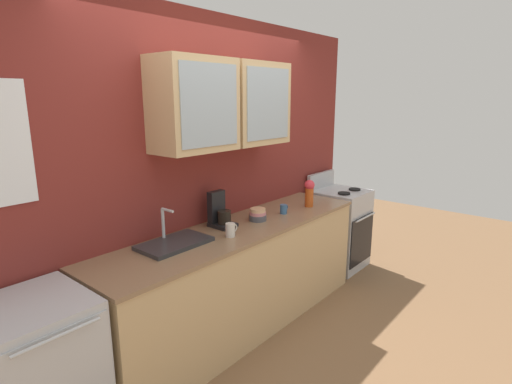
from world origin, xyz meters
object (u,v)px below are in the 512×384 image
at_px(sink_faucet, 174,243).
at_px(vase, 309,192).
at_px(bowl_stack, 258,215).
at_px(coffee_maker, 220,213).
at_px(stove_range, 339,228).
at_px(dishwasher, 40,379).
at_px(cup_near_bowls, 284,209).
at_px(cup_near_sink, 231,230).

distance_m(sink_faucet, vase, 1.53).
height_order(sink_faucet, bowl_stack, sink_faucet).
bearing_deg(coffee_maker, sink_faucet, -173.17).
distance_m(stove_range, dishwasher, 3.34).
bearing_deg(vase, sink_faucet, 173.60).
distance_m(sink_faucet, bowl_stack, 0.85).
relative_size(sink_faucet, cup_near_bowls, 5.13).
height_order(sink_faucet, cup_near_bowls, sink_faucet).
relative_size(sink_faucet, vase, 1.95).
height_order(stove_range, cup_near_bowls, stove_range).
bearing_deg(dishwasher, coffee_maker, 5.60).
bearing_deg(sink_faucet, bowl_stack, -5.20).
bearing_deg(sink_faucet, stove_range, -2.09).
xyz_separation_m(bowl_stack, cup_near_sink, (-0.45, -0.10, 0.00)).
height_order(sink_faucet, coffee_maker, coffee_maker).
relative_size(cup_near_bowls, coffee_maker, 0.34).
bearing_deg(coffee_maker, vase, -13.32).
bearing_deg(bowl_stack, cup_near_bowls, -9.10).
distance_m(cup_near_bowls, coffee_maker, 0.66).
relative_size(sink_faucet, dishwasher, 0.57).
relative_size(bowl_stack, cup_near_sink, 1.35).
bearing_deg(bowl_stack, coffee_maker, 156.14).
relative_size(stove_range, vase, 4.14).
xyz_separation_m(stove_range, vase, (-0.80, -0.09, 0.59)).
height_order(bowl_stack, coffee_maker, coffee_maker).
xyz_separation_m(cup_near_sink, dishwasher, (-1.42, 0.09, -0.51)).
xyz_separation_m(bowl_stack, dishwasher, (-1.87, -0.01, -0.50)).
relative_size(stove_range, coffee_maker, 3.74).
height_order(vase, dishwasher, vase).
bearing_deg(cup_near_sink, stove_range, 2.89).
relative_size(cup_near_sink, dishwasher, 0.12).
relative_size(stove_range, bowl_stack, 7.14).
bearing_deg(stove_range, dishwasher, -179.93).
height_order(bowl_stack, dishwasher, bowl_stack).
height_order(vase, cup_near_sink, vase).
bearing_deg(bowl_stack, vase, -7.92).
distance_m(bowl_stack, vase, 0.68).
xyz_separation_m(sink_faucet, dishwasher, (-1.02, -0.09, -0.47)).
distance_m(vase, cup_near_bowls, 0.37).
distance_m(cup_near_sink, cup_near_bowls, 0.77).
bearing_deg(coffee_maker, cup_near_bowls, -16.85).
bearing_deg(dishwasher, vase, -1.84).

